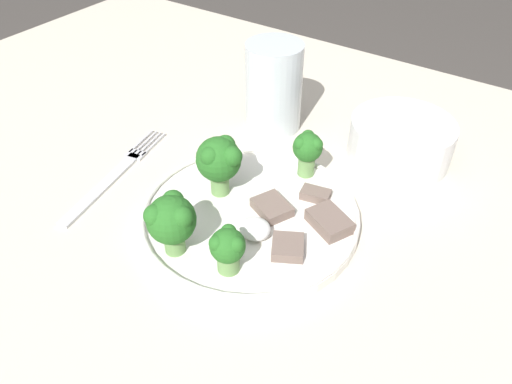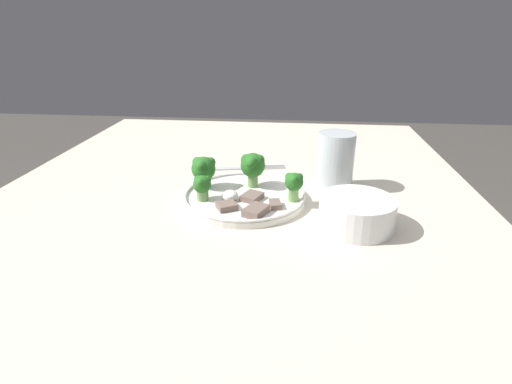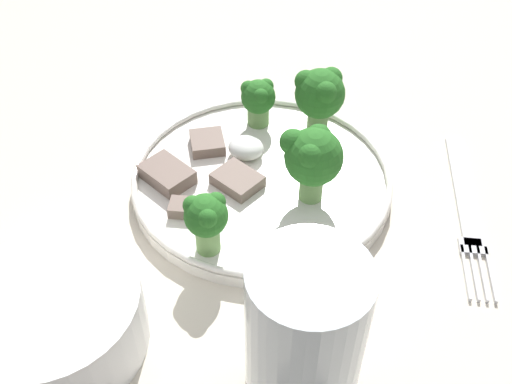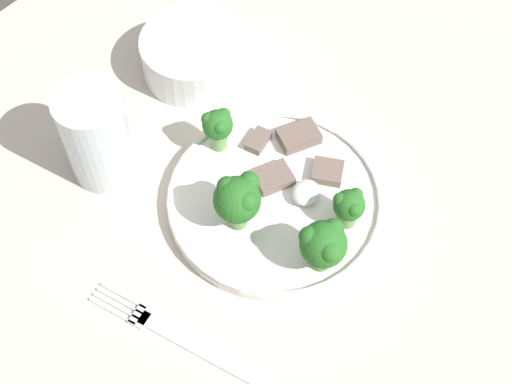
% 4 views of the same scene
% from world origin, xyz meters
% --- Properties ---
extents(table, '(1.28, 1.04, 0.77)m').
position_xyz_m(table, '(0.00, 0.00, 0.67)').
color(table, beige).
rests_on(table, ground_plane).
extents(dinner_plate, '(0.25, 0.25, 0.02)m').
position_xyz_m(dinner_plate, '(0.05, 0.03, 0.77)').
color(dinner_plate, white).
rests_on(dinner_plate, table).
extents(fork, '(0.06, 0.21, 0.00)m').
position_xyz_m(fork, '(-0.14, -0.00, 0.77)').
color(fork, silver).
rests_on(fork, table).
extents(cream_bowl, '(0.13, 0.13, 0.06)m').
position_xyz_m(cream_bowl, '(0.14, 0.24, 0.79)').
color(cream_bowl, white).
rests_on(cream_bowl, table).
extents(drinking_glass, '(0.08, 0.08, 0.12)m').
position_xyz_m(drinking_glass, '(-0.04, 0.21, 0.82)').
color(drinking_glass, silver).
rests_on(drinking_glass, table).
extents(broccoli_floret_near_rim_left, '(0.05, 0.05, 0.07)m').
position_xyz_m(broccoli_floret_near_rim_left, '(0.00, 0.04, 0.83)').
color(broccoli_floret_near_rim_left, '#709E56').
rests_on(broccoli_floret_near_rim_left, dinner_plate).
extents(broccoli_floret_center_left, '(0.05, 0.05, 0.07)m').
position_xyz_m(broccoli_floret_center_left, '(0.02, -0.06, 0.82)').
color(broccoli_floret_center_left, '#709E56').
rests_on(broccoli_floret_center_left, dinner_plate).
extents(broccoli_floret_back_left, '(0.04, 0.04, 0.05)m').
position_xyz_m(broccoli_floret_back_left, '(0.08, -0.05, 0.81)').
color(broccoli_floret_back_left, '#709E56').
rests_on(broccoli_floret_back_left, dinner_plate).
extents(broccoli_floret_front_left, '(0.04, 0.04, 0.06)m').
position_xyz_m(broccoli_floret_front_left, '(0.07, 0.12, 0.81)').
color(broccoli_floret_front_left, '#709E56').
rests_on(broccoli_floret_front_left, dinner_plate).
extents(meat_slice_front_slice, '(0.05, 0.05, 0.01)m').
position_xyz_m(meat_slice_front_slice, '(0.07, 0.04, 0.78)').
color(meat_slice_front_slice, '#756056').
rests_on(meat_slice_front_slice, dinner_plate).
extents(meat_slice_middle_slice, '(0.06, 0.05, 0.01)m').
position_xyz_m(meat_slice_middle_slice, '(0.13, 0.06, 0.78)').
color(meat_slice_middle_slice, '#756056').
rests_on(meat_slice_middle_slice, dinner_plate).
extents(meat_slice_rear_slice, '(0.04, 0.03, 0.01)m').
position_xyz_m(meat_slice_rear_slice, '(0.10, 0.09, 0.78)').
color(meat_slice_rear_slice, '#756056').
rests_on(meat_slice_rear_slice, dinner_plate).
extents(meat_slice_edge_slice, '(0.05, 0.05, 0.01)m').
position_xyz_m(meat_slice_edge_slice, '(0.12, -0.00, 0.78)').
color(meat_slice_edge_slice, '#756056').
rests_on(meat_slice_edge_slice, dinner_plate).
extents(sauce_dollop, '(0.04, 0.03, 0.02)m').
position_xyz_m(sauce_dollop, '(0.08, -0.00, 0.79)').
color(sauce_dollop, white).
rests_on(sauce_dollop, dinner_plate).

